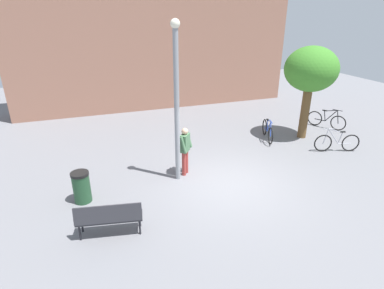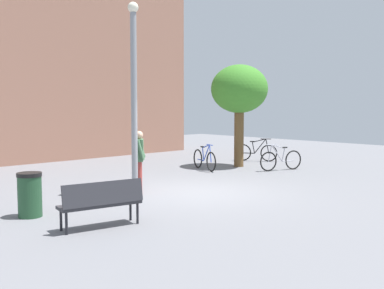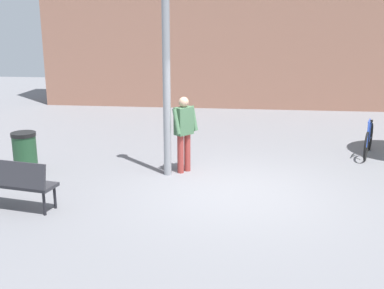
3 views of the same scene
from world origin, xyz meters
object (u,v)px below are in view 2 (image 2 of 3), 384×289
park_bench (102,200)px  plaza_tree (239,90)px  person_by_lamppost (139,157)px  bicycle_silver (281,160)px  bicycle_blue (204,159)px  trash_bin (30,195)px  bicycle_black (256,152)px  lamppost (134,91)px

park_bench → plaza_tree: (8.70, 3.97, 2.37)m
person_by_lamppost → bicycle_silver: person_by_lamppost is taller
person_by_lamppost → plaza_tree: (5.94, 1.53, 1.95)m
bicycle_blue → person_by_lamppost: bearing=-157.2°
plaza_tree → trash_bin: bearing=-167.0°
park_bench → bicycle_black: bicycle_black is taller
park_bench → trash_bin: bearing=108.4°
park_bench → bicycle_blue: 8.30m
bicycle_blue → bicycle_black: bearing=5.4°
bicycle_black → bicycle_silver: bearing=-123.3°
plaza_tree → bicycle_blue: 3.01m
bicycle_silver → trash_bin: (-9.60, -0.40, 0.09)m
lamppost → bicycle_silver: bearing=0.2°
bicycle_silver → trash_bin: bearing=-177.6°
bicycle_blue → bicycle_silver: bearing=-47.4°
person_by_lamppost → bicycle_black: size_ratio=1.05×
bicycle_black → trash_bin: bearing=-166.1°
lamppost → park_bench: (-2.43, -2.20, -2.19)m
park_bench → bicycle_silver: bicycle_silver is taller
park_bench → trash_bin: trash_bin is taller
bicycle_blue → bicycle_black: (3.43, 0.32, 0.00)m
bicycle_blue → bicycle_black: 3.44m
lamppost → bicycle_silver: lamppost is taller
person_by_lamppost → park_bench: (-2.76, -2.43, -0.42)m
trash_bin → lamppost: bearing=7.2°
person_by_lamppost → bicycle_black: bearing=15.4°
park_bench → person_by_lamppost: bearing=41.5°
park_bench → bicycle_blue: bicycle_blue is taller
lamppost → bicycle_blue: size_ratio=2.89×
person_by_lamppost → trash_bin: bearing=-169.7°
park_bench → bicycle_silver: bearing=13.9°
bicycle_black → trash_bin: 11.49m
bicycle_black → plaza_tree: bearing=-161.4°
trash_bin → park_bench: bearing=-71.6°
plaza_tree → bicycle_blue: plaza_tree is taller
lamppost → person_by_lamppost: size_ratio=2.99×
lamppost → bicycle_black: (8.12, 2.38, -2.35)m
lamppost → bicycle_black: size_ratio=3.13×
bicycle_black → bicycle_silver: size_ratio=0.92×
bicycle_silver → plaza_tree: bearing=99.5°
lamppost → person_by_lamppost: (0.33, 0.23, -1.77)m
lamppost → bicycle_silver: (6.56, 0.02, -2.35)m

